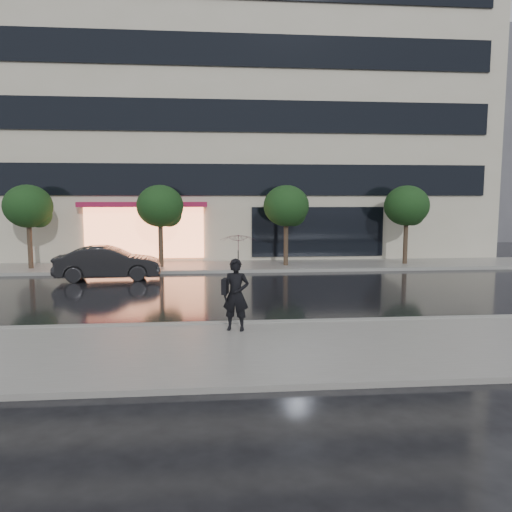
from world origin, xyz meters
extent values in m
plane|color=black|center=(0.00, 0.00, 0.00)|extent=(120.00, 120.00, 0.00)
cube|color=slate|center=(0.00, -3.25, 0.06)|extent=(60.00, 4.50, 0.12)
cube|color=slate|center=(0.00, 10.25, 0.06)|extent=(60.00, 3.50, 0.12)
cube|color=gray|center=(0.00, -1.00, 0.07)|extent=(60.00, 0.25, 0.14)
cube|color=gray|center=(0.00, 8.50, 0.07)|extent=(60.00, 0.25, 0.14)
cube|color=#BAB39E|center=(0.00, 18.00, 9.00)|extent=(30.00, 12.00, 18.00)
cube|color=black|center=(0.00, 11.94, 4.30)|extent=(28.00, 0.12, 1.60)
cube|color=black|center=(0.00, 11.94, 7.50)|extent=(28.00, 0.12, 1.60)
cube|color=black|center=(0.00, 11.94, 10.70)|extent=(28.00, 0.12, 1.60)
cube|color=#FF8C59|center=(-4.00, 11.92, 1.60)|extent=(6.00, 0.10, 2.60)
cube|color=maroon|center=(-4.00, 11.59, 3.05)|extent=(6.40, 0.70, 0.25)
cube|color=black|center=(5.00, 11.94, 1.60)|extent=(7.00, 0.10, 2.60)
cylinder|color=#33261C|center=(-9.00, 10.00, 1.10)|extent=(0.22, 0.22, 2.20)
ellipsoid|color=black|center=(-9.00, 10.00, 3.00)|extent=(2.20, 2.20, 1.98)
sphere|color=black|center=(-8.60, 10.20, 2.60)|extent=(1.20, 1.20, 1.20)
cylinder|color=#33261C|center=(-3.00, 10.00, 1.10)|extent=(0.22, 0.22, 2.20)
ellipsoid|color=black|center=(-3.00, 10.00, 3.00)|extent=(2.20, 2.20, 1.98)
sphere|color=black|center=(-2.60, 10.20, 2.60)|extent=(1.20, 1.20, 1.20)
cylinder|color=#33261C|center=(3.00, 10.00, 1.10)|extent=(0.22, 0.22, 2.20)
ellipsoid|color=black|center=(3.00, 10.00, 3.00)|extent=(2.20, 2.20, 1.98)
sphere|color=black|center=(3.40, 10.20, 2.60)|extent=(1.20, 1.20, 1.20)
cylinder|color=#33261C|center=(9.00, 10.00, 1.10)|extent=(0.22, 0.22, 2.20)
ellipsoid|color=black|center=(9.00, 10.00, 3.00)|extent=(2.20, 2.20, 1.98)
sphere|color=black|center=(9.40, 10.20, 2.60)|extent=(1.20, 1.20, 1.20)
imported|color=black|center=(-4.88, 7.08, 0.70)|extent=(4.35, 1.80, 1.40)
imported|color=black|center=(-0.03, -1.76, 1.01)|extent=(0.74, 0.58, 1.79)
imported|color=#3E0B1B|center=(0.02, -1.78, 2.13)|extent=(1.07, 1.08, 0.80)
cylinder|color=black|center=(0.02, -1.78, 1.67)|extent=(0.02, 0.02, 0.89)
cube|color=black|center=(-0.30, -1.75, 1.23)|extent=(0.20, 0.35, 0.38)
camera|label=1|loc=(-0.65, -13.88, 3.41)|focal=35.00mm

